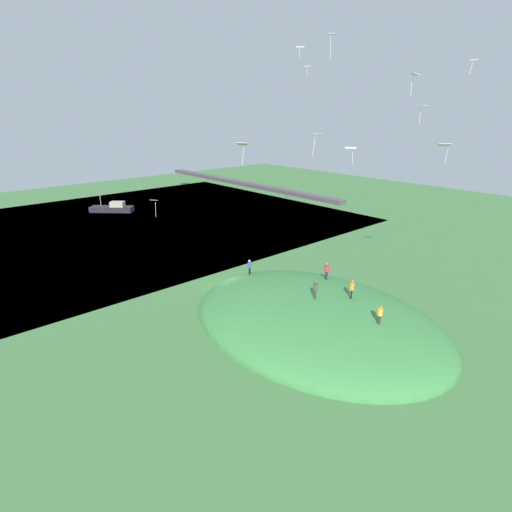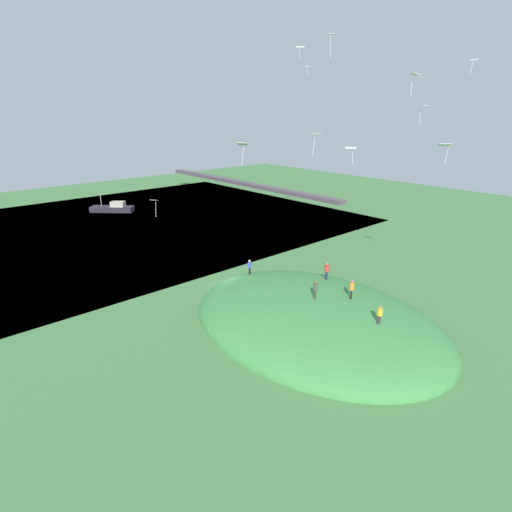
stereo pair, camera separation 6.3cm
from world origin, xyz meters
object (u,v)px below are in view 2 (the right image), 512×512
Objects in this scene: person_walking_path at (327,269)px; kite_6 at (414,76)px; kite_4 at (300,47)px; kite_10 at (422,106)px; person_with_child at (250,265)px; kite_8 at (308,67)px; kite_0 at (154,201)px; kite_3 at (445,146)px; kite_1 at (316,136)px; boat_on_lake at (113,208)px; person_on_hilltop at (352,287)px; kite_5 at (242,145)px; person_near_shore at (315,288)px; kite_7 at (474,61)px; person_watching_kites at (380,313)px; kite_2 at (351,148)px; kite_9 at (331,36)px.

person_walking_path is 1.15× the size of kite_6.
kite_10 is at bearing 31.54° from kite_4.
person_with_child is 1.35× the size of kite_8.
kite_0 is 30.51m from kite_3.
person_with_child is 0.89× the size of kite_1.
boat_on_lake is at bearing -173.39° from kite_3.
person_on_hilltop is at bearing -5.52° from kite_1.
kite_3 is 0.99× the size of kite_5.
kite_6 is (13.74, -2.52, -3.42)m from kite_4.
kite_3 reaches higher than person_with_child.
person_near_shore is at bearing -36.81° from kite_4.
person_watching_kites is at bearing -83.56° from kite_7.
kite_8 is (-14.99, 10.26, 8.71)m from kite_2.
boat_on_lake is at bearing 58.50° from person_on_hilltop.
boat_on_lake is 4.46× the size of kite_10.
kite_5 is at bearing -58.59° from kite_8.
kite_1 is 8.57m from kite_5.
kite_5 is (-3.55, -5.33, 12.34)m from person_near_shore.
kite_4 is (-13.22, -5.20, 8.81)m from kite_3.
boat_on_lake is 52.19m from person_walking_path.
kite_5 is at bearing -3.92° from kite_0.
kite_3 is 18.92m from kite_5.
person_near_shore is at bearing 11.32° from kite_0.
person_near_shore reaches higher than boat_on_lake.
kite_7 reaches higher than boat_on_lake.
kite_2 is at bearing 62.54° from person_near_shore.
kite_3 is (-1.78, 11.06, 12.32)m from person_watching_kites.
kite_10 is (11.25, 11.87, 16.21)m from person_with_child.
kite_7 is at bearing 36.51° from kite_0.
person_on_hilltop is at bearing 165.10° from person_walking_path.
kite_7 is (13.45, 7.89, -1.70)m from kite_4.
boat_on_lake is 55.28m from person_near_shore.
person_with_child is at bearing -142.91° from kite_3.
kite_7 is (4.53, 14.56, 18.99)m from person_near_shore.
kite_0 is 1.16× the size of kite_5.
kite_8 is at bearing 145.62° from kite_2.
person_on_hilltop is at bearing 16.80° from kite_0.
person_with_child is at bearing 128.12° from person_near_shore.
person_on_hilltop is at bearing -20.45° from kite_9.
kite_1 is at bearing -104.26° from kite_2.
boat_on_lake is 61.25m from person_watching_kites.
kite_1 reaches higher than person_walking_path.
kite_9 is at bearing -120.75° from kite_10.
kite_0 is at bearing -156.92° from kite_1.
person_walking_path is 1.03× the size of kite_5.
kite_6 is (0.52, -7.72, 5.38)m from kite_3.
kite_1 is at bearing -131.82° from kite_3.
person_near_shore is at bearing 130.82° from person_walking_path.
person_with_child is at bearing -168.02° from kite_6.
person_on_hilltop is (4.81, -2.42, 0.32)m from person_walking_path.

